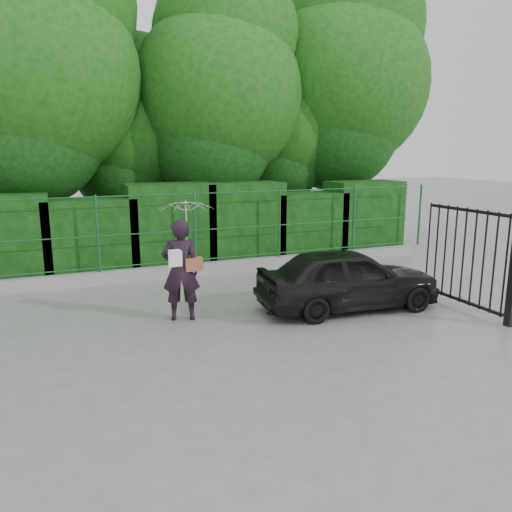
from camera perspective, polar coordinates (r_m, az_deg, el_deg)
name	(u,v)px	position (r m, az deg, el deg)	size (l,w,h in m)	color
ground	(246,339)	(8.43, -1.21, -9.43)	(80.00, 80.00, 0.00)	gray
kerb	(180,271)	(12.51, -8.64, -1.71)	(14.00, 0.25, 0.30)	#9E9E99
fence	(188,229)	(12.36, -7.80, 3.12)	(14.13, 0.06, 1.80)	#195128
hedge	(168,229)	(13.28, -10.06, 3.06)	(14.20, 1.20, 2.28)	black
trees	(187,97)	(15.66, -7.89, 17.51)	(17.10, 6.15, 8.08)	black
gate	(494,256)	(10.11, 25.54, 0.01)	(0.22, 2.33, 2.36)	black
woman	(185,242)	(9.15, -8.17, 1.55)	(1.04, 1.01, 2.22)	black
car	(348,278)	(9.98, 10.48, -2.52)	(1.45, 3.61, 1.23)	black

